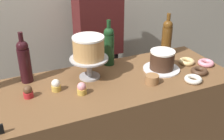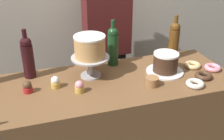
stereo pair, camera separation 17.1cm
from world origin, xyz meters
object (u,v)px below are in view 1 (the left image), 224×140
wine_bottle_green (109,45)px  cupcake_strawberry (82,89)px  cupcake_chocolate (28,92)px  cupcake_vanilla (56,85)px  donut_sugar (193,79)px  cookie_stack (152,79)px  white_layer_cake (89,47)px  donut_pink (206,63)px  wine_bottle_amber (167,37)px  wine_bottle_dark_red (24,60)px  donut_chocolate (199,71)px  donut_glazed (187,61)px  barista_figure (99,53)px  cake_stand_pedestal (89,64)px  chocolate_round_cake (162,60)px

wine_bottle_green → cupcake_strawberry: wine_bottle_green is taller
wine_bottle_green → cupcake_chocolate: size_ratio=4.38×
wine_bottle_green → cupcake_strawberry: size_ratio=4.38×
cupcake_vanilla → cupcake_chocolate: bearing=-177.0°
donut_sugar → cookie_stack: 0.26m
white_layer_cake → donut_pink: (0.82, -0.16, -0.19)m
cupcake_strawberry → cupcake_chocolate: bearing=163.1°
white_layer_cake → wine_bottle_amber: wine_bottle_amber is taller
wine_bottle_dark_red → donut_chocolate: size_ratio=2.91×
donut_pink → donut_sugar: same height
cupcake_vanilla → donut_glazed: size_ratio=0.66×
white_layer_cake → donut_chocolate: bearing=-19.3°
donut_chocolate → barista_figure: (-0.44, 0.74, -0.08)m
cake_stand_pedestal → donut_pink: cake_stand_pedestal is taller
donut_sugar → cookie_stack: size_ratio=1.33×
donut_chocolate → donut_glazed: bearing=83.5°
cupcake_chocolate → donut_sugar: size_ratio=0.66×
wine_bottle_amber → wine_bottle_green: bearing=177.4°
white_layer_cake → cupcake_chocolate: white_layer_cake is taller
wine_bottle_dark_red → wine_bottle_amber: (1.04, 0.00, 0.00)m
cupcake_vanilla → cookie_stack: bearing=-15.0°
donut_sugar → cookie_stack: (-0.25, 0.09, 0.01)m
barista_figure → cookie_stack: bearing=-84.0°
wine_bottle_dark_red → white_layer_cake: bearing=-16.3°
donut_chocolate → barista_figure: size_ratio=0.07×
white_layer_cake → barista_figure: barista_figure is taller
wine_bottle_green → cookie_stack: 0.41m
donut_sugar → white_layer_cake: bearing=151.4°
cupcake_strawberry → donut_pink: cupcake_strawberry is taller
cupcake_chocolate → donut_chocolate: bearing=-8.1°
barista_figure → wine_bottle_dark_red: bearing=-148.6°
wine_bottle_dark_red → donut_sugar: 1.06m
chocolate_round_cake → donut_sugar: chocolate_round_cake is taller
cupcake_vanilla → white_layer_cake: bearing=18.1°
chocolate_round_cake → cookie_stack: (-0.16, -0.14, -0.05)m
chocolate_round_cake → donut_chocolate: size_ratio=1.48×
white_layer_cake → donut_pink: white_layer_cake is taller
cupcake_vanilla → donut_glazed: (0.95, -0.00, -0.02)m
cake_stand_pedestal → cupcake_chocolate: size_ratio=3.31×
cupcake_vanilla → donut_chocolate: size_ratio=0.66×
wine_bottle_dark_red → donut_glazed: bearing=-10.0°
donut_sugar → cake_stand_pedestal: bearing=151.4°
chocolate_round_cake → wine_bottle_amber: 0.27m
cake_stand_pedestal → wine_bottle_dark_red: (-0.38, 0.11, 0.05)m
white_layer_cake → cupcake_chocolate: (-0.40, -0.09, -0.17)m
donut_chocolate → donut_pink: bearing=33.2°
white_layer_cake → wine_bottle_green: (0.19, 0.13, -0.07)m
cake_stand_pedestal → wine_bottle_dark_red: size_ratio=0.76×
white_layer_cake → wine_bottle_amber: size_ratio=0.61×
wine_bottle_green → cupcake_vanilla: bearing=-153.9°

